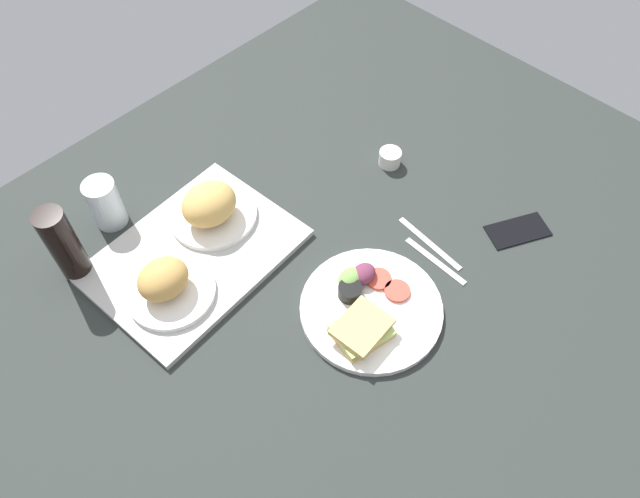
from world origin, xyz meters
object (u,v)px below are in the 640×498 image
(serving_tray, at_px, (194,255))
(fork, at_px, (435,261))
(bread_plate_far, at_px, (210,207))
(soda_bottle, at_px, (64,245))
(bread_plate_near, at_px, (166,284))
(espresso_cup, at_px, (390,158))
(cell_phone, at_px, (518,230))
(plate_with_salad, at_px, (367,308))
(drinking_glass, at_px, (105,203))
(knife, at_px, (430,243))

(serving_tray, bearing_deg, fork, -47.12)
(bread_plate_far, xyz_separation_m, soda_bottle, (-0.30, 0.11, 0.04))
(serving_tray, distance_m, bread_plate_near, 0.12)
(espresso_cup, bearing_deg, cell_phone, -83.17)
(serving_tray, distance_m, soda_bottle, 0.27)
(soda_bottle, distance_m, espresso_cup, 0.79)
(bread_plate_near, bearing_deg, soda_bottle, 117.43)
(cell_phone, bearing_deg, espresso_cup, 124.80)
(bread_plate_near, xyz_separation_m, fork, (0.47, -0.36, -0.05))
(plate_with_salad, distance_m, drinking_glass, 0.65)
(cell_phone, bearing_deg, serving_tray, 167.71)
(bread_plate_near, distance_m, knife, 0.60)
(plate_with_salad, height_order, soda_bottle, soda_bottle)
(bread_plate_near, height_order, cell_phone, bread_plate_near)
(soda_bottle, height_order, fork, soda_bottle)
(drinking_glass, xyz_separation_m, fork, (0.44, -0.62, -0.06))
(serving_tray, xyz_separation_m, soda_bottle, (-0.21, 0.15, 0.09))
(drinking_glass, relative_size, soda_bottle, 0.63)
(bread_plate_near, bearing_deg, fork, -36.88)
(plate_with_salad, relative_size, fork, 1.79)
(fork, xyz_separation_m, cell_phone, (0.20, -0.09, 0.00))
(plate_with_salad, xyz_separation_m, drinking_glass, (-0.23, 0.60, 0.05))
(serving_tray, relative_size, cell_phone, 3.13)
(serving_tray, bearing_deg, espresso_cup, -13.59)
(bread_plate_far, distance_m, knife, 0.51)
(bread_plate_far, height_order, plate_with_salad, bread_plate_far)
(espresso_cup, bearing_deg, soda_bottle, 159.05)
(serving_tray, bearing_deg, drinking_glass, 107.14)
(serving_tray, distance_m, espresso_cup, 0.55)
(soda_bottle, bearing_deg, drinking_glass, 26.83)
(serving_tray, bearing_deg, bread_plate_near, -156.32)
(plate_with_salad, bearing_deg, serving_tray, 113.74)
(bread_plate_near, height_order, drinking_glass, drinking_glass)
(plate_with_salad, bearing_deg, espresso_cup, 34.12)
(fork, bearing_deg, espresso_cup, -28.37)
(fork, height_order, cell_phone, cell_phone)
(serving_tray, distance_m, drinking_glass, 0.24)
(serving_tray, relative_size, espresso_cup, 8.04)
(drinking_glass, height_order, espresso_cup, drinking_glass)
(bread_plate_near, distance_m, fork, 0.60)
(serving_tray, xyz_separation_m, bread_plate_near, (-0.10, -0.04, 0.04))
(fork, height_order, knife, same)
(espresso_cup, relative_size, fork, 0.33)
(bread_plate_near, relative_size, fork, 1.12)
(bread_plate_far, xyz_separation_m, knife, (0.31, -0.41, -0.06))
(soda_bottle, xyz_separation_m, fork, (0.58, -0.55, -0.10))
(espresso_cup, bearing_deg, bread_plate_far, 158.44)
(bread_plate_near, height_order, bread_plate_far, bread_plate_far)
(drinking_glass, distance_m, soda_bottle, 0.16)
(cell_phone, bearing_deg, drinking_glass, 160.18)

